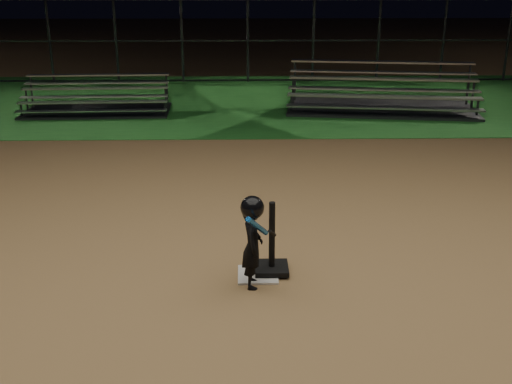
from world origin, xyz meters
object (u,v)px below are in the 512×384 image
(child_batter, at_px, (252,239))
(bleacher_left, at_px, (97,105))
(batting_tee, at_px, (272,258))
(bleacher_right, at_px, (381,101))
(home_plate, at_px, (258,275))

(child_batter, relative_size, bleacher_left, 0.30)
(batting_tee, height_order, bleacher_right, bleacher_right)
(bleacher_left, distance_m, bleacher_right, 6.96)
(home_plate, xyz_separation_m, child_batter, (-0.06, -0.23, 0.54))
(bleacher_left, bearing_deg, batting_tee, -68.13)
(home_plate, height_order, child_batter, child_batter)
(bleacher_right, bearing_deg, bleacher_left, -170.93)
(batting_tee, relative_size, child_batter, 0.80)
(batting_tee, xyz_separation_m, child_batter, (-0.22, -0.31, 0.38))
(home_plate, xyz_separation_m, bleacher_left, (-3.71, 8.64, 0.16))
(batting_tee, bearing_deg, bleacher_left, 114.29)
(home_plate, bearing_deg, batting_tee, 26.01)
(home_plate, relative_size, bleacher_left, 0.13)
(bleacher_left, xyz_separation_m, bleacher_right, (6.95, 0.12, 0.05))
(home_plate, height_order, batting_tee, batting_tee)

